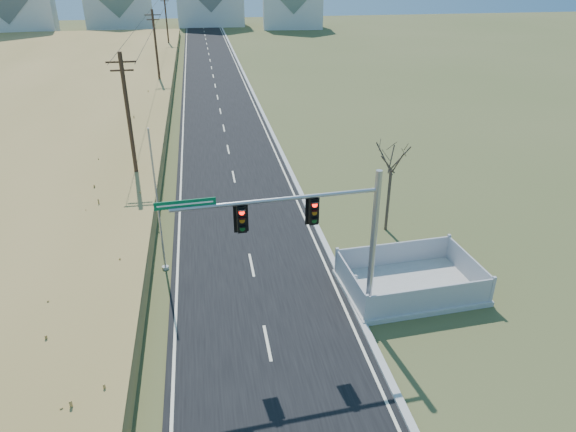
% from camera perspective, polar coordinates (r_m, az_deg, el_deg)
% --- Properties ---
extents(ground, '(260.00, 260.00, 0.00)m').
position_cam_1_polar(ground, '(22.96, -2.98, -10.81)').
color(ground, '#4B5227').
rests_on(ground, ground).
extents(road, '(8.00, 180.00, 0.06)m').
position_cam_1_polar(road, '(69.58, -8.24, 14.80)').
color(road, black).
rests_on(road, ground).
extents(curb, '(0.30, 180.00, 0.18)m').
position_cam_1_polar(curb, '(69.81, -4.73, 15.07)').
color(curb, '#B2AFA8').
rests_on(curb, ground).
extents(utility_pole_near, '(1.80, 0.26, 9.00)m').
position_cam_1_polar(utility_pole_near, '(34.72, -17.21, 9.96)').
color(utility_pole_near, '#422D1E').
rests_on(utility_pole_near, ground).
extents(utility_pole_mid, '(1.80, 0.26, 9.00)m').
position_cam_1_polar(utility_pole_mid, '(63.99, -14.42, 17.50)').
color(utility_pole_mid, '#422D1E').
rests_on(utility_pole_mid, ground).
extents(utility_pole_far, '(1.80, 0.26, 9.00)m').
position_cam_1_polar(utility_pole_far, '(93.72, -13.34, 20.27)').
color(utility_pole_far, '#422D1E').
rests_on(utility_pole_far, ground).
extents(traffic_signal_mast, '(8.60, 0.89, 6.85)m').
position_cam_1_polar(traffic_signal_mast, '(20.10, 4.67, -2.33)').
color(traffic_signal_mast, '#9EA0A5').
rests_on(traffic_signal_mast, ground).
extents(fence_enclosure, '(6.48, 4.62, 1.42)m').
position_cam_1_polar(fence_enclosure, '(24.95, 13.35, -7.40)').
color(fence_enclosure, '#B7B5AD').
rests_on(fence_enclosure, ground).
extents(open_sign, '(0.47, 0.30, 0.64)m').
position_cam_1_polar(open_sign, '(24.67, 7.09, -7.08)').
color(open_sign, white).
rests_on(open_sign, ground).
extents(flagpole, '(0.33, 0.33, 7.31)m').
position_cam_1_polar(flagpole, '(25.27, -14.13, -0.12)').
color(flagpole, '#B7B5AD').
rests_on(flagpole, ground).
extents(bare_tree, '(2.08, 2.08, 5.51)m').
position_cam_1_polar(bare_tree, '(28.36, 11.52, 6.49)').
color(bare_tree, '#4C3F33').
rests_on(bare_tree, ground).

